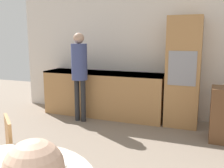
# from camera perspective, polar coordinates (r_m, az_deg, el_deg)

# --- Properties ---
(wall_back) EXTENTS (6.28, 0.05, 2.60)m
(wall_back) POSITION_cam_1_polar(r_m,az_deg,el_deg) (5.15, 10.13, 6.76)
(wall_back) COLOR silver
(wall_back) RESTS_ON ground_plane
(kitchen_counter) EXTENTS (2.53, 0.60, 0.93)m
(kitchen_counter) POSITION_cam_1_polar(r_m,az_deg,el_deg) (5.23, -2.02, -2.15)
(kitchen_counter) COLOR #AD7A47
(kitchen_counter) RESTS_ON ground_plane
(oven_unit) EXTENTS (0.59, 0.59, 2.00)m
(oven_unit) POSITION_cam_1_polar(r_m,az_deg,el_deg) (4.77, 16.00, 2.63)
(oven_unit) COLOR #AD7A47
(oven_unit) RESTS_ON ground_plane
(person_standing) EXTENTS (0.30, 0.30, 1.72)m
(person_standing) POSITION_cam_1_polar(r_m,az_deg,el_deg) (4.82, -7.46, 3.93)
(person_standing) COLOR #262628
(person_standing) RESTS_ON ground_plane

